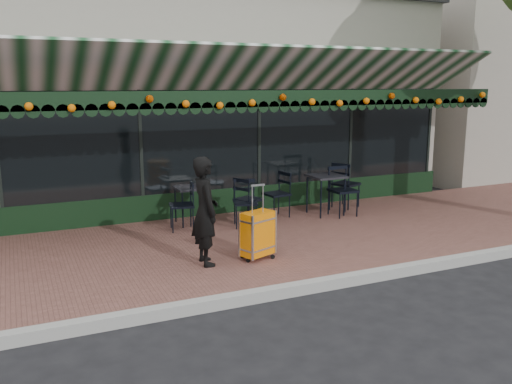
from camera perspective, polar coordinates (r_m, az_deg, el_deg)
name	(u,v)px	position (r m, az deg, el deg)	size (l,w,h in m)	color
ground	(288,293)	(7.28, 3.38, -10.58)	(80.00, 80.00, 0.00)	black
sidewalk	(232,247)	(8.97, -2.59, -5.77)	(18.00, 4.00, 0.15)	brown
curb	(291,290)	(7.19, 3.69, -10.24)	(18.00, 0.16, 0.15)	#9E9E99
restaurant_building	(145,101)	(14.16, -11.60, 9.36)	(12.00, 9.60, 4.50)	#9E9689
neighbor_building_right	(510,92)	(21.36, 25.18, 9.49)	(12.00, 8.00, 4.80)	gray
woman	(205,211)	(7.74, -5.38, -2.01)	(0.57, 0.38, 1.57)	black
suitcase	(258,234)	(8.03, 0.17, -4.49)	(0.55, 0.43, 1.12)	orange
cafe_table_a	(326,179)	(10.77, 7.37, 1.36)	(0.64, 0.64, 0.79)	black
cafe_table_b	(191,191)	(10.05, -6.87, 0.16)	(0.56, 0.56, 0.70)	black
chair_a_left	(276,194)	(10.52, 2.17, -0.26)	(0.45, 0.45, 0.89)	black
chair_a_right	(346,184)	(11.48, 9.43, 0.80)	(0.49, 0.49, 0.98)	black
chair_a_front	(343,191)	(10.75, 9.15, 0.10)	(0.49, 0.49, 0.98)	black
chair_b_left	(182,206)	(9.67, -7.84, -1.46)	(0.44, 0.44, 0.87)	black
chair_b_right	(249,200)	(10.03, -0.79, -0.84)	(0.44, 0.44, 0.89)	black
chair_b_front	(245,203)	(9.81, -1.14, -1.18)	(0.43, 0.43, 0.87)	black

